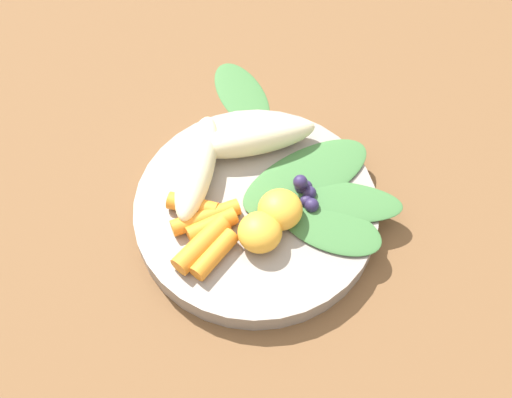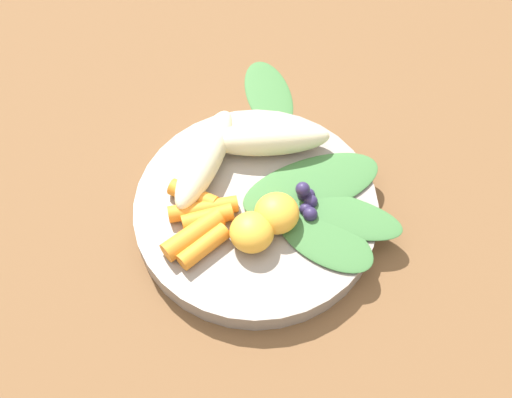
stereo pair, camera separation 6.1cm
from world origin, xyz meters
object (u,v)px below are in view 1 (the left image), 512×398
Objects in this scene: bowl at (256,211)px; banana_peeled_right at (256,138)px; banana_peeled_left at (197,167)px; kale_leaf_stray at (242,93)px; orange_segment_near at (280,209)px.

banana_peeled_right reaches higher than bowl.
banana_peeled_left is 0.14m from kale_leaf_stray.
kale_leaf_stray is at bearing 171.07° from banana_peeled_left.
banana_peeled_left reaches higher than orange_segment_near.
banana_peeled_left is 2.92× the size of orange_segment_near.
banana_peeled_left is at bearing -17.25° from bowl.
banana_peeled_right is (0.01, -0.06, 0.03)m from bowl.
banana_peeled_right is at bearing -62.18° from orange_segment_near.
banana_peeled_left is 0.09m from orange_segment_near.
bowl is 0.07m from banana_peeled_right.
banana_peeled_left and banana_peeled_right have the same top height.
orange_segment_near is at bearing 91.17° from banana_peeled_right.
bowl is at bearing 160.74° from kale_leaf_stray.
orange_segment_near is 0.18m from kale_leaf_stray.
kale_leaf_stray is at bearing -71.93° from bowl.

